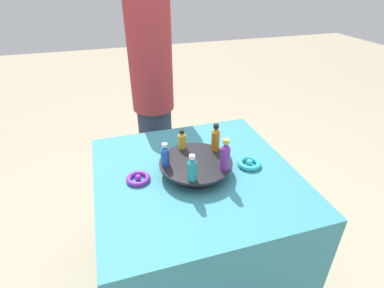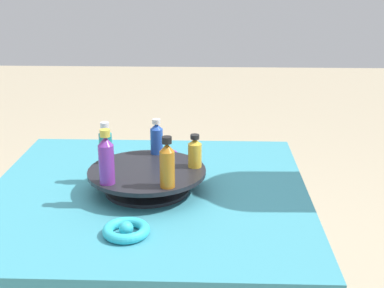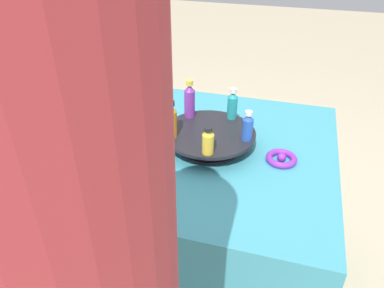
% 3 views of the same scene
% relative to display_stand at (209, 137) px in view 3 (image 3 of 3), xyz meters
% --- Properties ---
extents(ground_plane, '(12.00, 12.00, 0.00)m').
position_rel_display_stand_xyz_m(ground_plane, '(0.00, 0.00, -0.80)').
color(ground_plane, tan).
extents(party_table, '(0.92, 0.92, 0.76)m').
position_rel_display_stand_xyz_m(party_table, '(0.00, 0.00, -0.42)').
color(party_table, teal).
rests_on(party_table, ground_plane).
extents(display_stand, '(0.33, 0.33, 0.06)m').
position_rel_display_stand_xyz_m(display_stand, '(0.00, 0.00, 0.00)').
color(display_stand, black).
rests_on(display_stand, party_table).
extents(bottle_blue, '(0.04, 0.04, 0.11)m').
position_rel_display_stand_xyz_m(bottle_blue, '(0.02, 0.14, 0.08)').
color(bottle_blue, '#234CAD').
rests_on(bottle_blue, display_stand).
extents(bottle_teal, '(0.04, 0.04, 0.12)m').
position_rel_display_stand_xyz_m(bottle_teal, '(-0.13, 0.06, 0.08)').
color(bottle_teal, teal).
rests_on(bottle_teal, display_stand).
extents(bottle_purple, '(0.04, 0.04, 0.15)m').
position_rel_display_stand_xyz_m(bottle_purple, '(-0.09, -0.10, 0.09)').
color(bottle_purple, '#702D93').
rests_on(bottle_purple, display_stand).
extents(bottle_amber, '(0.04, 0.04, 0.14)m').
position_rel_display_stand_xyz_m(bottle_amber, '(0.07, -0.12, 0.09)').
color(bottle_amber, '#AD6B19').
rests_on(bottle_amber, display_stand).
extents(bottle_gold, '(0.04, 0.04, 0.10)m').
position_rel_display_stand_xyz_m(bottle_gold, '(0.13, 0.03, 0.07)').
color(bottle_gold, gold).
rests_on(bottle_gold, display_stand).
extents(ribbon_bow_purple, '(0.11, 0.11, 0.03)m').
position_rel_display_stand_xyz_m(ribbon_bow_purple, '(0.02, 0.26, -0.03)').
color(ribbon_bow_purple, purple).
rests_on(ribbon_bow_purple, party_table).
extents(ribbon_bow_teal, '(0.11, 0.11, 0.04)m').
position_rel_display_stand_xyz_m(ribbon_bow_teal, '(-0.02, -0.26, -0.03)').
color(ribbon_bow_teal, '#2DB7CC').
rests_on(ribbon_bow_teal, party_table).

